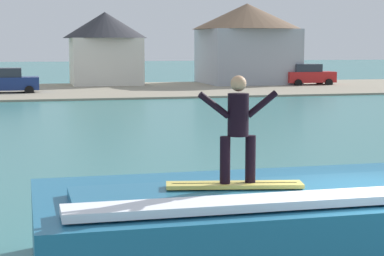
{
  "coord_description": "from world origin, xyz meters",
  "views": [
    {
      "loc": [
        -5.12,
        -9.07,
        3.55
      ],
      "look_at": [
        -1.53,
        5.49,
        1.69
      ],
      "focal_mm": 63.89,
      "sensor_mm": 36.0,
      "label": 1
    }
  ],
  "objects": [
    {
      "name": "surfboard",
      "position": [
        -2.05,
        0.67,
        1.41
      ],
      "size": [
        2.11,
        0.79,
        0.06
      ],
      "color": "#EAD159",
      "rests_on": "wave_crest"
    },
    {
      "name": "car_near_shore",
      "position": [
        -6.13,
        40.47,
        0.94
      ],
      "size": [
        3.92,
        2.1,
        1.86
      ],
      "color": "navy",
      "rests_on": "ground_plane"
    },
    {
      "name": "house_gabled_white",
      "position": [
        13.7,
        47.5,
        3.85
      ],
      "size": [
        9.45,
        9.45,
        6.98
      ],
      "color": "#9EA3AD",
      "rests_on": "ground_plane"
    },
    {
      "name": "house_small_cottage",
      "position": [
        1.62,
        48.86,
        3.41
      ],
      "size": [
        7.07,
        7.07,
        6.18
      ],
      "color": "silver",
      "rests_on": "ground_plane"
    },
    {
      "name": "car_far_shore",
      "position": [
        18.05,
        44.19,
        0.95
      ],
      "size": [
        4.2,
        2.07,
        1.86
      ],
      "color": "red",
      "rests_on": "ground_plane"
    },
    {
      "name": "shoreline_bank",
      "position": [
        0.0,
        42.39,
        0.06
      ],
      "size": [
        120.0,
        16.79,
        0.13
      ],
      "color": "gray",
      "rests_on": "ground_plane"
    },
    {
      "name": "wave_crest",
      "position": [
        -1.53,
        1.0,
        0.65
      ],
      "size": [
        7.05,
        3.63,
        1.38
      ],
      "color": "#23698F",
      "rests_on": "ground_plane"
    },
    {
      "name": "surfer",
      "position": [
        -2.0,
        0.66,
        2.35
      ],
      "size": [
        1.25,
        0.32,
        1.63
      ],
      "color": "black",
      "rests_on": "surfboard"
    }
  ]
}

